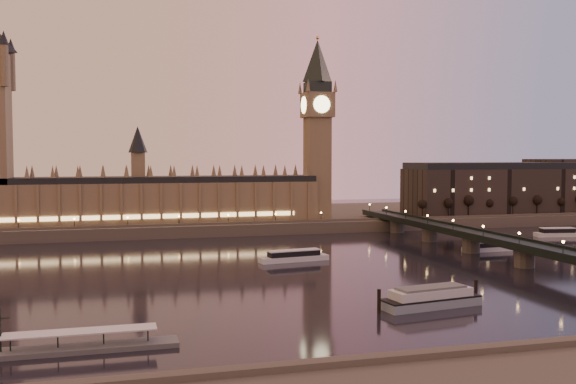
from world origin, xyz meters
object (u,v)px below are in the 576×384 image
Objects in this scene: cruise_boat_b at (487,247)px; pontoon_pier at (85,346)px; moored_barge at (431,298)px; cruise_boat_a at (294,256)px.

pontoon_pier reaches higher than cruise_boat_b.
moored_barge is at bearing 10.33° from pontoon_pier.
pontoon_pier is at bearing -149.54° from cruise_boat_b.
cruise_boat_a is at bearing 53.26° from pontoon_pier.
moored_barge reaches higher than cruise_boat_a.
moored_barge is at bearing -87.46° from cruise_boat_a.
moored_barge reaches higher than cruise_boat_b.
cruise_boat_a is 90.24m from cruise_boat_b.
pontoon_pier is (-166.23, -105.16, -0.71)m from cruise_boat_b.
cruise_boat_a is 0.87× the size of moored_barge.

